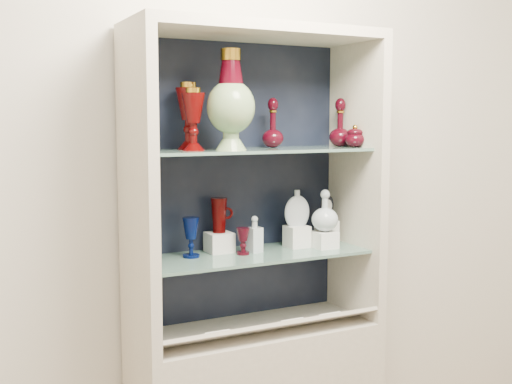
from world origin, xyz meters
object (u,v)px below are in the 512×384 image
ruby_goblet_tall (152,245)px  ruby_pitcher (219,215)px  pedestal_lamp_right (193,119)px  lidded_bowl (355,136)px  flat_flask (297,207)px  pedestal_lamp_left (188,116)px  ruby_goblet_small (243,241)px  enamel_urn (231,100)px  clear_square_bottle (255,234)px  cobalt_goblet (191,237)px  ruby_decanter_b (340,121)px  cameo_medallion (327,207)px  clear_round_decanter (325,212)px  ruby_decanter_a (273,120)px

ruby_goblet_tall → ruby_pitcher: 0.36m
pedestal_lamp_right → ruby_goblet_tall: bearing=-174.8°
lidded_bowl → flat_flask: (-0.22, 0.10, -0.30)m
pedestal_lamp_left → lidded_bowl: size_ratio=2.69×
ruby_goblet_small → flat_flask: bearing=7.5°
enamel_urn → ruby_goblet_small: bearing=39.6°
pedestal_lamp_right → flat_flask: 0.61m
clear_square_bottle → cobalt_goblet: bearing=174.3°
clear_square_bottle → ruby_decanter_b: bearing=1.7°
pedestal_lamp_right → cameo_medallion: (0.64, 0.08, -0.38)m
pedestal_lamp_right → clear_round_decanter: size_ratio=1.38×
ruby_decanter_a → cameo_medallion: ruby_decanter_a is taller
cobalt_goblet → ruby_goblet_small: 0.21m
flat_flask → cobalt_goblet: bearing=-173.7°
clear_round_decanter → ruby_decanter_b: bearing=30.2°
ruby_pitcher → flat_flask: 0.34m
pedestal_lamp_left → clear_round_decanter: 0.69m
pedestal_lamp_left → flat_flask: (0.47, -0.03, -0.38)m
pedestal_lamp_right → pedestal_lamp_left: bearing=79.9°
enamel_urn → flat_flask: (0.35, 0.10, -0.44)m
pedestal_lamp_left → cobalt_goblet: bearing=-98.9°
pedestal_lamp_right → cobalt_goblet: size_ratio=1.47×
lidded_bowl → cameo_medallion: bearing=118.5°
ruby_decanter_b → ruby_pitcher: 0.66m
flat_flask → pedestal_lamp_left: bearing=-176.3°
lidded_bowl → cobalt_goblet: size_ratio=0.61×
lidded_bowl → ruby_goblet_small: size_ratio=0.89×
cobalt_goblet → lidded_bowl: bearing=-8.8°
ruby_pitcher → clear_square_bottle: ruby_pitcher is taller
enamel_urn → pedestal_lamp_right: bearing=164.6°
clear_round_decanter → flat_flask: bearing=142.5°
enamel_urn → ruby_pitcher: 0.48m
pedestal_lamp_right → ruby_pitcher: size_ratio=1.63×
clear_square_bottle → cameo_medallion: cameo_medallion is taller
pedestal_lamp_left → clear_round_decanter: size_ratio=1.53×
ruby_goblet_tall → flat_flask: size_ratio=1.02×
ruby_goblet_small → enamel_urn: bearing=-140.4°
clear_square_bottle → clear_round_decanter: clear_round_decanter is taller
ruby_decanter_b → flat_flask: (-0.21, 0.00, -0.36)m
enamel_urn → ruby_decanter_b: bearing=10.1°
ruby_goblet_small → cameo_medallion: cameo_medallion is taller
ruby_decanter_b → clear_round_decanter: 0.40m
flat_flask → ruby_goblet_tall: bearing=-165.4°
ruby_pitcher → cameo_medallion: size_ratio=1.25×
clear_square_bottle → pedestal_lamp_left: bearing=169.7°
pedestal_lamp_right → ruby_goblet_tall: 0.49m
lidded_bowl → flat_flask: 0.38m
ruby_pitcher → pedestal_lamp_left: bearing=-162.3°
ruby_goblet_small → ruby_pitcher: ruby_pitcher is taller
pedestal_lamp_right → ruby_decanter_a: size_ratio=1.01×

